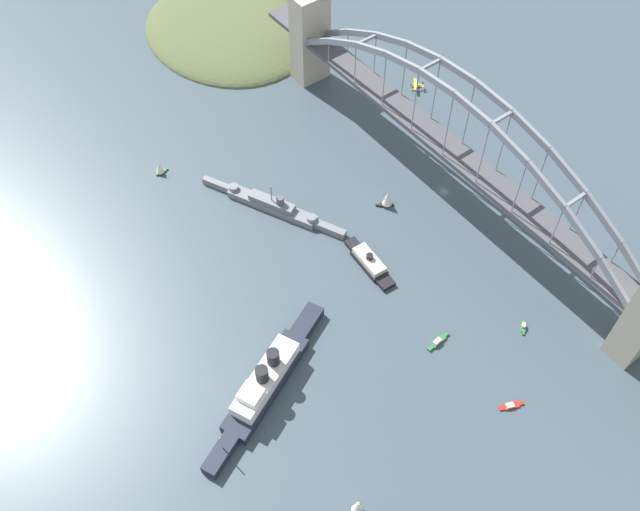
# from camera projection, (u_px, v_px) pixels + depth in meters

# --- Properties ---
(ground_plane) EXTENTS (1400.00, 1400.00, 0.00)m
(ground_plane) POSITION_uv_depth(u_px,v_px,m) (444.00, 191.00, 362.36)
(ground_plane) COLOR #3D4C56
(harbor_arch_bridge) EXTENTS (293.72, 19.63, 68.59)m
(harbor_arch_bridge) POSITION_uv_depth(u_px,v_px,m) (452.00, 150.00, 338.99)
(harbor_arch_bridge) COLOR #ADA38E
(harbor_arch_bridge) RESTS_ON ground
(headland_east_shore) EXTENTS (120.62, 98.50, 18.19)m
(headland_east_shore) POSITION_uv_depth(u_px,v_px,m) (231.00, 32.00, 445.07)
(headland_east_shore) COLOR #515B38
(headland_east_shore) RESTS_ON ground
(ocean_liner) EXTENTS (42.52, 82.16, 18.46)m
(ocean_liner) POSITION_uv_depth(u_px,v_px,m) (266.00, 381.00, 290.51)
(ocean_liner) COLOR #1E2333
(ocean_liner) RESTS_ON ground
(naval_cruiser) EXTENTS (75.19, 38.83, 16.77)m
(naval_cruiser) POSITION_uv_depth(u_px,v_px,m) (273.00, 206.00, 352.28)
(naval_cruiser) COLOR slate
(naval_cruiser) RESTS_ON ground
(harbor_ferry_steamer) EXTENTS (33.92, 9.85, 7.64)m
(harbor_ferry_steamer) POSITION_uv_depth(u_px,v_px,m) (369.00, 262.00, 331.50)
(harbor_ferry_steamer) COLOR black
(harbor_ferry_steamer) RESTS_ON ground
(seaplane_taxiing_near_bridge) EXTENTS (8.94, 8.77, 5.03)m
(seaplane_taxiing_near_bridge) POSITION_uv_depth(u_px,v_px,m) (416.00, 86.00, 409.79)
(seaplane_taxiing_near_bridge) COLOR #B7B7B2
(seaplane_taxiing_near_bridge) RESTS_ON ground
(seaplane_second_in_formation) EXTENTS (8.63, 8.66, 4.88)m
(seaplane_second_in_formation) POSITION_uv_depth(u_px,v_px,m) (492.00, 179.00, 364.54)
(seaplane_second_in_formation) COLOR #B7B7B2
(seaplane_second_in_formation) RESTS_ON ground
(small_boat_0) EXTENTS (7.39, 7.37, 9.08)m
(small_boat_0) POSITION_uv_depth(u_px,v_px,m) (357.00, 508.00, 260.08)
(small_boat_0) COLOR gold
(small_boat_0) RESTS_ON ground
(small_boat_1) EXTENTS (7.07, 8.60, 11.13)m
(small_boat_1) POSITION_uv_depth(u_px,v_px,m) (387.00, 199.00, 352.10)
(small_boat_1) COLOR black
(small_boat_1) RESTS_ON ground
(small_boat_2) EXTENTS (3.33, 13.00, 2.55)m
(small_boat_2) POSITION_uv_depth(u_px,v_px,m) (438.00, 342.00, 306.90)
(small_boat_2) COLOR #2D6B3D
(small_boat_2) RESTS_ON ground
(small_boat_3) EXTENTS (6.05, 6.40, 2.34)m
(small_boat_3) POSITION_uv_depth(u_px,v_px,m) (523.00, 327.00, 311.60)
(small_boat_3) COLOR #2D6B3D
(small_boat_3) RESTS_ON ground
(small_boat_4) EXTENTS (4.39, 7.51, 7.71)m
(small_boat_4) POSITION_uv_depth(u_px,v_px,m) (160.00, 169.00, 367.00)
(small_boat_4) COLOR #2D6B3D
(small_boat_4) RESTS_ON ground
(small_boat_5) EXTENTS (5.74, 10.72, 1.75)m
(small_boat_5) POSITION_uv_depth(u_px,v_px,m) (511.00, 406.00, 288.81)
(small_boat_5) COLOR #B2231E
(small_boat_5) RESTS_ON ground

